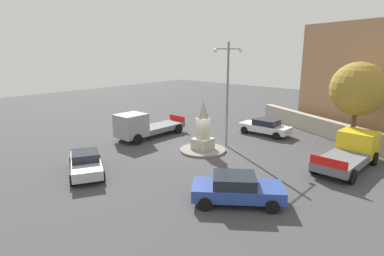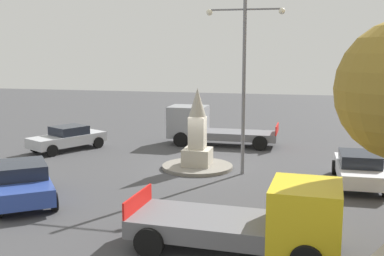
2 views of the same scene
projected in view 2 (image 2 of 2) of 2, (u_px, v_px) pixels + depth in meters
ground_plane at (197, 168)px, 22.81m from camera, size 80.00×80.00×0.00m
traffic_island at (197, 167)px, 22.79m from camera, size 3.35×3.35×0.16m
monument at (197, 134)px, 22.54m from camera, size 1.28×1.28×3.67m
streetlamp at (244, 70)px, 21.04m from camera, size 3.41×0.28×7.80m
car_silver_parked_right at (68, 138)px, 26.87m from camera, size 3.48×4.56×1.36m
car_blue_near_island at (23, 182)px, 17.76m from camera, size 4.09×4.61×1.43m
car_white_far_side at (359, 168)px, 19.93m from camera, size 1.96×4.40×1.38m
truck_grey_waiting at (206, 126)px, 28.44m from camera, size 6.39×2.25×2.27m
truck_yellow_parked_left at (260, 220)px, 13.12m from camera, size 5.85×2.68×2.07m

